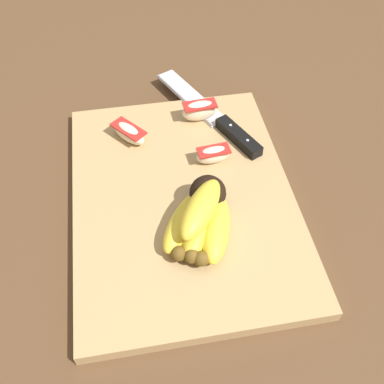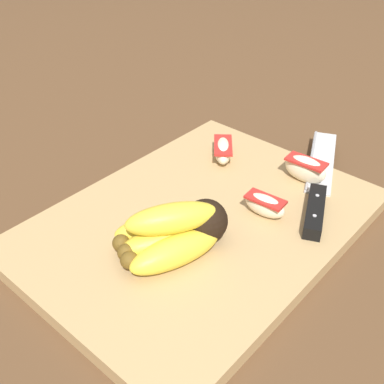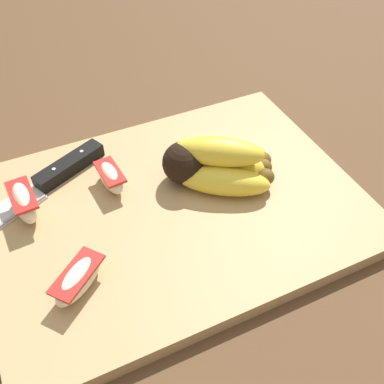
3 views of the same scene
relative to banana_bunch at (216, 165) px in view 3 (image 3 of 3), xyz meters
name	(u,v)px [view 3 (image 3 of 3)]	position (x,y,z in m)	size (l,w,h in m)	color
ground_plane	(178,217)	(-0.06, -0.02, -0.05)	(6.00, 6.00, 0.00)	brown
cutting_board	(177,207)	(-0.06, -0.02, -0.04)	(0.45, 0.33, 0.02)	tan
banana_bunch	(216,165)	(0.00, 0.00, 0.00)	(0.14, 0.13, 0.07)	black
chefs_knife	(39,187)	(-0.21, 0.07, -0.02)	(0.27, 0.15, 0.02)	silver
apple_wedge_near	(111,177)	(-0.12, 0.04, -0.01)	(0.03, 0.06, 0.03)	#F4E5C1
apple_wedge_middle	(78,279)	(-0.20, -0.08, -0.01)	(0.07, 0.06, 0.03)	#F4E5C1
apple_wedge_far	(24,202)	(-0.23, 0.04, 0.00)	(0.03, 0.06, 0.04)	#F4E5C1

